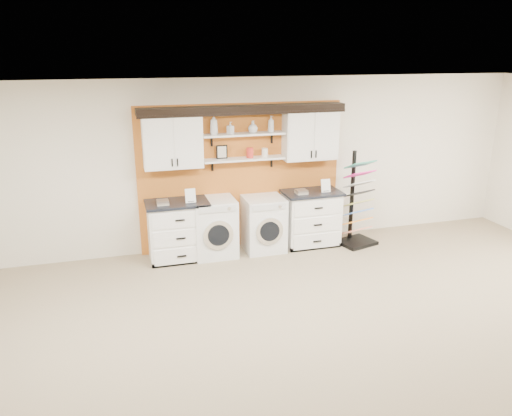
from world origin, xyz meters
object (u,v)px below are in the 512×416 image
object	(u,v)px
base_cabinet_left	(178,230)
dryer	(263,224)
sample_rack	(357,215)
washer	(214,227)
base_cabinet_right	(311,218)

from	to	relation	value
base_cabinet_left	dryer	distance (m)	1.41
dryer	sample_rack	size ratio (longest dim) A/B	0.56
base_cabinet_left	washer	size ratio (longest dim) A/B	1.03
washer	dryer	world-z (taller)	washer
dryer	sample_rack	bearing A→B (deg)	-7.09
dryer	washer	bearing A→B (deg)	180.00
washer	base_cabinet_right	bearing A→B (deg)	0.11
base_cabinet_right	dryer	size ratio (longest dim) A/B	1.07
washer	dryer	bearing A→B (deg)	-0.00
base_cabinet_left	dryer	bearing A→B (deg)	-0.14
base_cabinet_right	sample_rack	world-z (taller)	sample_rack
base_cabinet_left	dryer	world-z (taller)	base_cabinet_left
base_cabinet_right	washer	size ratio (longest dim) A/B	1.02
sample_rack	base_cabinet_left	bearing A→B (deg)	160.18
base_cabinet_right	dryer	bearing A→B (deg)	-179.77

